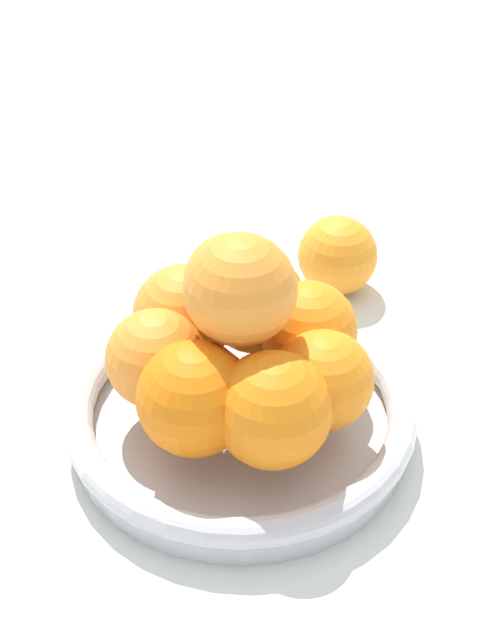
# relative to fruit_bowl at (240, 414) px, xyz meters

# --- Properties ---
(ground_plane) EXTENTS (4.00, 4.00, 0.00)m
(ground_plane) POSITION_rel_fruit_bowl_xyz_m (0.00, 0.00, -0.02)
(ground_plane) COLOR silver
(fruit_bowl) EXTENTS (0.26, 0.26, 0.04)m
(fruit_bowl) POSITION_rel_fruit_bowl_xyz_m (0.00, 0.00, 0.00)
(fruit_bowl) COLOR silver
(fruit_bowl) RESTS_ON ground_plane
(orange_pile) EXTENTS (0.20, 0.19, 0.14)m
(orange_pile) POSITION_rel_fruit_bowl_xyz_m (0.00, -0.00, 0.07)
(orange_pile) COLOR orange
(orange_pile) RESTS_ON fruit_bowl
(stray_orange) EXTENTS (0.07, 0.07, 0.07)m
(stray_orange) POSITION_rel_fruit_bowl_xyz_m (-0.19, 0.09, 0.02)
(stray_orange) COLOR orange
(stray_orange) RESTS_ON ground_plane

